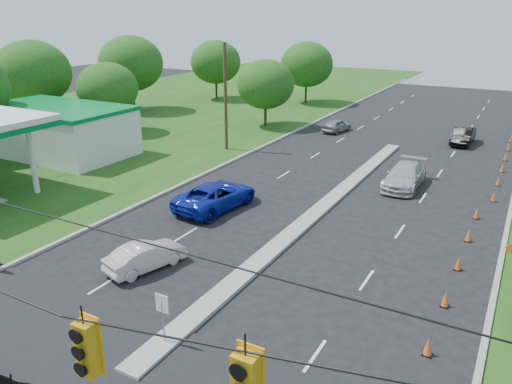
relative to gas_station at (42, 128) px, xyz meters
The scene contains 27 objects.
curb_left 16.89m from the gas_station, 35.78° to the left, with size 0.25×110.00×0.16m, color gray.
median 23.79m from the gas_station, ahead, with size 1.00×34.00×0.18m, color gray.
median_sign 27.62m from the gas_station, 31.07° to the right, with size 0.55×0.06×2.05m.
utility_pole_far_left 14.93m from the gas_station, 41.21° to the left, with size 0.28×0.28×9.00m, color #422D1C.
gas_station is the anchor object (origin of this frame).
cone_2 33.72m from the gas_station, 17.72° to the right, with size 0.32×0.32×0.70m, color orange.
cone_3 32.83m from the gas_station, 11.88° to the right, with size 0.32×0.32×0.70m, color orange.
cone_4 32.29m from the gas_station, ahead, with size 0.32×0.32×0.70m, color orange.
cone_5 32.13m from the gas_station, ahead, with size 0.32×0.32×0.70m, color orange.
cone_6 32.35m from the gas_station, ahead, with size 0.32×0.32×0.70m, color orange.
cone_7 33.52m from the gas_station, 12.53° to the left, with size 0.32×0.32×0.70m, color orange.
cone_8 34.45m from the gas_station, 18.24° to the left, with size 0.32×0.32×0.70m, color orange.
cone_9 35.70m from the gas_station, 23.59° to the left, with size 0.32×0.32×0.70m, color orange.
cone_10 37.23m from the gas_station, 28.54° to the left, with size 0.32×0.32×0.70m, color orange.
cone_11 39.02m from the gas_station, 33.07° to the left, with size 0.32×0.32×0.70m, color orange.
cone_12 41.03m from the gas_station, 37.17° to the left, with size 0.32×0.32×0.70m, color orange.
tree_2 10.19m from the gas_station, 103.60° to the left, with size 5.88×5.88×6.86m.
tree_3 21.66m from the gas_station, 112.93° to the left, with size 7.56×7.56×8.82m.
tree_4 32.14m from the gas_station, 97.82° to the left, with size 6.72×6.72×7.84m.
tree_5 22.05m from the gas_station, 63.99° to the left, with size 5.88×5.88×6.86m.
tree_6 35.67m from the gas_station, 77.60° to the left, with size 6.72×6.72×7.84m.
tree_14 13.29m from the gas_station, 143.18° to the left, with size 7.56×7.56×8.82m.
white_sedan 21.89m from the gas_station, 27.81° to the right, with size 1.35×3.87×1.27m, color silver.
blue_pickup 18.15m from the gas_station, ahead, with size 2.68×5.80×1.61m, color #0F1DA3.
silver_car_far 28.05m from the gas_station, 15.25° to the left, with size 2.20×5.41×1.57m, color #BDBCBF.
silver_car_oncoming 27.12m from the gas_station, 50.85° to the left, with size 1.52×3.78×1.29m, color gray.
dark_car_receding 36.22m from the gas_station, 37.20° to the left, with size 1.59×4.56×1.50m, color black.
Camera 1 is at (10.20, -5.57, 11.31)m, focal length 35.00 mm.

